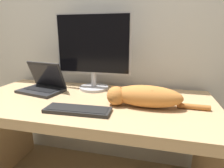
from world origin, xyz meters
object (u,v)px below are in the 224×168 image
at_px(external_keyboard, 78,110).
at_px(cat, 143,96).
at_px(laptop, 43,86).
at_px(monitor, 93,51).

xyz_separation_m(external_keyboard, cat, (0.35, 0.17, 0.06)).
distance_m(laptop, external_keyboard, 0.51).
bearing_deg(cat, monitor, 146.38).
bearing_deg(external_keyboard, cat, 23.58).
relative_size(monitor, laptop, 1.63).
bearing_deg(external_keyboard, monitor, 95.35).
bearing_deg(laptop, monitor, 35.19).
distance_m(monitor, cat, 0.54).
distance_m(external_keyboard, cat, 0.39).
distance_m(monitor, laptop, 0.46).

